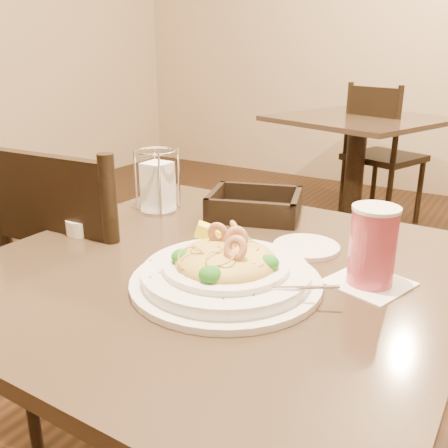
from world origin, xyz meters
The scene contains 10 objects.
main_table centered at (0.00, 0.00, 0.50)m, with size 0.90×0.90×0.73m.
background_table centered at (-0.46, 2.33, 0.50)m, with size 1.14×1.14×0.73m.
dining_chair_near centered at (-0.45, 0.10, 0.50)m, with size 0.44×0.44×0.93m.
dining_chair_far centered at (-0.35, 2.52, 0.50)m, with size 0.53×0.53×0.93m.
pasta_bowl centered at (0.06, -0.07, 0.76)m, with size 0.38×0.35×0.11m.
drink_glass centered at (0.28, 0.08, 0.81)m, with size 0.16×0.16×0.15m.
bread_basket centered at (-0.09, 0.31, 0.75)m, with size 0.27×0.24×0.06m.
napkin_caddy centered at (-0.32, 0.21, 0.80)m, with size 0.10×0.10×0.16m.
side_plate centered at (0.11, 0.17, 0.74)m, with size 0.14×0.14×0.01m, color white.
butter_ramekin centered at (-0.36, -0.01, 0.75)m, with size 0.08×0.08×0.04m, color white.
Camera 1 is at (0.48, -0.76, 1.14)m, focal length 40.00 mm.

